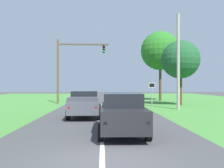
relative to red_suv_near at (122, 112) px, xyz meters
name	(u,v)px	position (x,y,z in m)	size (l,w,h in m)	color
ground_plane	(102,113)	(-0.93, 8.01, -1.00)	(120.00, 120.00, 0.00)	#424244
lane_centre_stripe	(102,151)	(-0.93, -2.99, -0.99)	(0.16, 42.03, 0.01)	white
red_suv_near	(122,112)	(0.00, 0.00, 0.00)	(2.22, 5.03, 1.89)	black
pickup_truck_lead	(85,103)	(-2.16, 5.79, -0.03)	(2.27, 5.34, 1.84)	#4C515B
traffic_light	(71,62)	(-4.82, 18.12, 4.12)	(6.40, 0.40, 7.90)	brown
keep_moving_sign	(152,91)	(3.87, 11.54, 0.66)	(0.60, 0.09, 2.60)	gray
oak_tree_right	(160,51)	(7.56, 23.10, 6.29)	(5.66, 5.66, 10.14)	#4C351E
utility_pole_right	(178,62)	(6.16, 10.59, 3.47)	(0.28, 0.28, 8.94)	#9E998E
extra_tree_1	(180,60)	(7.87, 15.09, 4.14)	(4.30, 4.30, 7.31)	#4C351E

